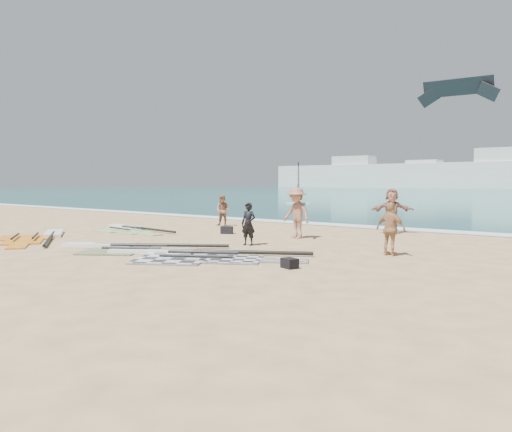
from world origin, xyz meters
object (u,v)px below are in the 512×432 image
Objects in this scene: rig_green at (128,229)px; beachgoer_right at (392,211)px; rig_orange at (126,248)px; gear_bag_near at (227,230)px; person_wetsuit at (248,224)px; gear_bag_far at (290,263)px; beachgoer_back at (391,229)px; beachgoer_left at (223,211)px; rig_grey at (187,255)px; rig_red at (39,237)px; beachgoer_mid at (296,213)px.

rig_green is 11.92m from beachgoer_right.
rig_orange is 11.02× the size of gear_bag_near.
gear_bag_far is at bearing -46.39° from person_wetsuit.
beachgoer_back is (4.95, 0.77, 0.06)m from person_wetsuit.
person_wetsuit reaches higher than rig_green.
person_wetsuit is 0.96× the size of beachgoer_left.
gear_bag_far is 3.95m from beachgoer_back.
rig_grey is at bearing -58.66° from gear_bag_near.
beachgoer_left is 11.64m from beachgoer_back.
person_wetsuit reaches higher than rig_red.
gear_bag_far is at bearing -58.55° from beachgoer_left.
gear_bag_far is 0.28× the size of beachgoer_left.
rig_red is at bearing -128.60° from gear_bag_near.
rig_red is 3.32× the size of person_wetsuit.
beachgoer_right reaches higher than rig_grey.
beachgoer_mid reaches higher than person_wetsuit.
rig_red is 14.69m from beachgoer_right.
beachgoer_back is (1.17, 3.71, 0.68)m from gear_bag_far.
rig_grey is 1.25× the size of rig_red.
rig_green is at bearing -154.74° from beachgoer_mid.
gear_bag_far is 0.22× the size of beachgoer_mid.
beachgoer_right is at bearing -5.56° from beachgoer_left.
beachgoer_mid is at bearing 78.91° from person_wetsuit.
rig_grey reaches higher than rig_orange.
gear_bag_far is at bearing 78.72° from beachgoer_back.
rig_grey is at bearing -78.29° from beachgoer_mid.
rig_green is at bearing 175.77° from beachgoer_right.
beachgoer_back is at bearing -102.99° from beachgoer_right.
gear_bag_near is 0.32× the size of beachgoer_left.
beachgoer_left is (1.96, 4.35, 0.74)m from rig_green.
person_wetsuit is (3.19, -2.44, 0.60)m from gear_bag_near.
gear_bag_near is (4.73, 5.92, 0.11)m from rig_red.
beachgoer_right reaches higher than rig_red.
beachgoer_mid is (3.32, 0.42, 0.85)m from gear_bag_near.
beachgoer_mid reaches higher than gear_bag_near.
beachgoer_right reaches higher than rig_green.
gear_bag_far reaches higher than rig_orange.
rig_orange is at bearing -150.88° from beachgoer_right.
beachgoer_left is at bearing 130.21° from person_wetsuit.
rig_green is 11.82× the size of gear_bag_far.
rig_orange is at bearing -87.22° from beachgoer_left.
beachgoer_back reaches higher than gear_bag_far.
person_wetsuit is (2.53, 3.36, 0.71)m from rig_orange.
beachgoer_back reaches higher than rig_red.
rig_red is 9.93× the size of gear_bag_near.
beachgoer_left is at bearing 96.27° from rig_grey.
rig_grey is 4.15× the size of person_wetsuit.
beachgoer_mid is 1.24× the size of beachgoer_back.
person_wetsuit is at bearing 15.07° from beachgoer_back.
rig_orange is 3.43× the size of beachgoer_back.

